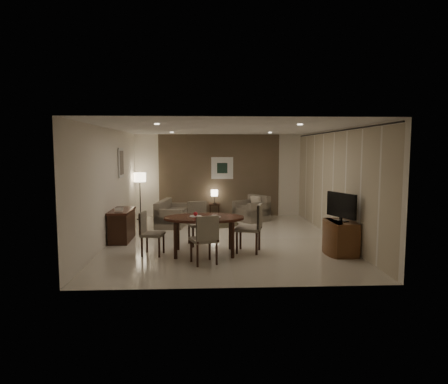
{
  "coord_description": "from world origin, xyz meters",
  "views": [
    {
      "loc": [
        -0.48,
        -9.65,
        2.19
      ],
      "look_at": [
        0.0,
        0.2,
        1.15
      ],
      "focal_mm": 32.0,
      "sensor_mm": 36.0,
      "label": 1
    }
  ],
  "objects": [
    {
      "name": "chair_right",
      "position": [
        0.45,
        -1.26,
        0.52
      ],
      "size": [
        0.62,
        0.62,
        1.04
      ],
      "primitive_type": null,
      "rotation": [
        0.0,
        0.0,
        -1.84
      ],
      "color": "gray",
      "rests_on": "floor"
    },
    {
      "name": "plate_a",
      "position": [
        -0.68,
        -1.32,
        0.8
      ],
      "size": [
        0.26,
        0.26,
        0.02
      ],
      "primitive_type": "cylinder",
      "color": "white",
      "rests_on": "dining_table"
    },
    {
      "name": "chair_near",
      "position": [
        -0.51,
        -2.08,
        0.48
      ],
      "size": [
        0.59,
        0.59,
        0.96
      ],
      "primitive_type": null,
      "rotation": [
        0.0,
        0.0,
        3.48
      ],
      "color": "gray",
      "rests_on": "floor"
    },
    {
      "name": "napkin",
      "position": [
        -0.28,
        -1.42,
        0.82
      ],
      "size": [
        0.12,
        0.08,
        0.03
      ],
      "primitive_type": "cube",
      "color": "white",
      "rests_on": "plate_b"
    },
    {
      "name": "taupe_accent",
      "position": [
        0.0,
        3.48,
        1.35
      ],
      "size": [
        3.96,
        0.03,
        2.7
      ],
      "primitive_type": "cube",
      "color": "brown",
      "rests_on": "wall_back"
    },
    {
      "name": "dining_table",
      "position": [
        -0.5,
        -1.37,
        0.39
      ],
      "size": [
        1.68,
        1.05,
        0.79
      ],
      "primitive_type": null,
      "color": "#462116",
      "rests_on": "floor"
    },
    {
      "name": "tv_cabinet",
      "position": [
        2.4,
        -1.5,
        0.35
      ],
      "size": [
        0.48,
        0.9,
        0.7
      ],
      "primitive_type": null,
      "color": "brown",
      "rests_on": "floor"
    },
    {
      "name": "chair_far",
      "position": [
        -0.61,
        -0.55,
        0.49
      ],
      "size": [
        0.59,
        0.59,
        0.99
      ],
      "primitive_type": null,
      "rotation": [
        0.0,
        0.0,
        0.27
      ],
      "color": "gray",
      "rests_on": "floor"
    },
    {
      "name": "art_back_frame",
      "position": [
        0.1,
        3.46,
        1.6
      ],
      "size": [
        0.72,
        0.03,
        0.72
      ],
      "primitive_type": "cube",
      "color": "silver",
      "rests_on": "wall_back"
    },
    {
      "name": "sofa",
      "position": [
        -1.4,
        1.94,
        0.36
      ],
      "size": [
        1.63,
        0.99,
        0.72
      ],
      "primitive_type": null,
      "rotation": [
        0.0,
        0.0,
        1.42
      ],
      "color": "gray",
      "rests_on": "floor"
    },
    {
      "name": "art_back_canvas",
      "position": [
        0.1,
        3.44,
        1.6
      ],
      "size": [
        0.34,
        0.01,
        0.34
      ],
      "primitive_type": "cube",
      "color": "#182C22",
      "rests_on": "wall_back"
    },
    {
      "name": "fruit_apple",
      "position": [
        -0.68,
        -1.32,
        0.85
      ],
      "size": [
        0.09,
        0.09,
        0.09
      ],
      "primitive_type": "sphere",
      "color": "#AF141C",
      "rests_on": "plate_a"
    },
    {
      "name": "art_left_frame",
      "position": [
        -2.72,
        1.2,
        1.85
      ],
      "size": [
        0.03,
        0.6,
        0.8
      ],
      "primitive_type": "cube",
      "color": "silver",
      "rests_on": "wall_left"
    },
    {
      "name": "downlight_nl",
      "position": [
        -1.4,
        -1.8,
        2.69
      ],
      "size": [
        0.1,
        0.1,
        0.01
      ],
      "primitive_type": "cylinder",
      "color": "white",
      "rests_on": "ceiling"
    },
    {
      "name": "console_desk",
      "position": [
        -2.49,
        0.0,
        0.38
      ],
      "size": [
        0.48,
        1.2,
        0.75
      ],
      "primitive_type": null,
      "color": "#462116",
      "rests_on": "floor"
    },
    {
      "name": "telephone",
      "position": [
        -2.49,
        -0.3,
        0.8
      ],
      "size": [
        0.2,
        0.14,
        0.09
      ],
      "primitive_type": null,
      "color": "white",
      "rests_on": "console_desk"
    },
    {
      "name": "art_left_canvas",
      "position": [
        -2.71,
        1.2,
        1.85
      ],
      "size": [
        0.01,
        0.46,
        0.64
      ],
      "primitive_type": "cube",
      "color": "gray",
      "rests_on": "wall_left"
    },
    {
      "name": "floor_lamp",
      "position": [
        -2.51,
        2.95,
        0.74
      ],
      "size": [
        0.38,
        0.38,
        1.48
      ],
      "primitive_type": null,
      "color": "#FFE5B7",
      "rests_on": "floor"
    },
    {
      "name": "flat_tv",
      "position": [
        2.38,
        -1.5,
        1.02
      ],
      "size": [
        0.36,
        0.85,
        0.6
      ],
      "primitive_type": null,
      "rotation": [
        0.0,
        0.0,
        0.35
      ],
      "color": "black",
      "rests_on": "tv_cabinet"
    },
    {
      "name": "side_table",
      "position": [
        -0.16,
        3.25,
        0.22
      ],
      "size": [
        0.35,
        0.35,
        0.45
      ],
      "primitive_type": null,
      "color": "#321A10",
      "rests_on": "floor"
    },
    {
      "name": "curtain_wall",
      "position": [
        2.68,
        0.0,
        1.32
      ],
      "size": [
        0.08,
        6.7,
        2.58
      ],
      "primitive_type": null,
      "color": "beige",
      "rests_on": "wall_right"
    },
    {
      "name": "table_lamp",
      "position": [
        -0.16,
        3.25,
        0.7
      ],
      "size": [
        0.22,
        0.22,
        0.5
      ],
      "primitive_type": null,
      "color": "#FFEAC1",
      "rests_on": "side_table"
    },
    {
      "name": "downlight_fl",
      "position": [
        -1.4,
        1.8,
        2.69
      ],
      "size": [
        0.1,
        0.1,
        0.01
      ],
      "primitive_type": "cylinder",
      "color": "white",
      "rests_on": "ceiling"
    },
    {
      "name": "downlight_fr",
      "position": [
        1.4,
        1.8,
        2.69
      ],
      "size": [
        0.1,
        0.1,
        0.01
      ],
      "primitive_type": "cylinder",
      "color": "white",
      "rests_on": "ceiling"
    },
    {
      "name": "downlight_nr",
      "position": [
        1.4,
        -1.8,
        2.69
      ],
      "size": [
        0.1,
        0.1,
        0.01
      ],
      "primitive_type": "cylinder",
      "color": "white",
      "rests_on": "ceiling"
    },
    {
      "name": "curtain_rod",
      "position": [
        2.68,
        0.0,
        2.64
      ],
      "size": [
        0.03,
        6.8,
        0.03
      ],
      "primitive_type": "cylinder",
      "rotation": [
        1.57,
        0.0,
        0.0
      ],
      "color": "black",
      "rests_on": "wall_right"
    },
    {
      "name": "room_shell",
      "position": [
        0.0,
        0.4,
        1.35
      ],
      "size": [
        5.5,
        7.0,
        2.7
      ],
      "color": "beige",
      "rests_on": "ground"
    },
    {
      "name": "round_rug",
      "position": [
        -0.16,
        2.05,
        0.01
      ],
      "size": [
        1.38,
        1.38,
        0.01
      ],
      "primitive_type": "cylinder",
      "color": "#3E3622",
      "rests_on": "floor"
    },
    {
      "name": "plate_b",
      "position": [
        -0.28,
        -1.42,
        0.8
      ],
      "size": [
        0.26,
        0.26,
        0.02
      ],
      "primitive_type": "cylinder",
      "color": "white",
      "rests_on": "dining_table"
    },
    {
      "name": "chair_left",
      "position": [
        -1.57,
        -1.4,
        0.45
      ],
      "size": [
        0.5,
        0.5,
        0.9
      ],
      "primitive_type": null,
      "rotation": [
        0.0,
        0.0,
        1.42
      ],
      "color": "gray",
      "rests_on": "floor"
    },
    {
      "name": "armchair",
      "position": [
        0.96,
        2.54,
        0.39
      ],
      "size": [
        1.18,
        1.19,
        0.78
      ],
      "primitive_type": null,
      "rotation": [
        0.0,
        0.0,
        -0.95
      ],
      "color": "gray",
      "rests_on": "floor"
    }
  ]
}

